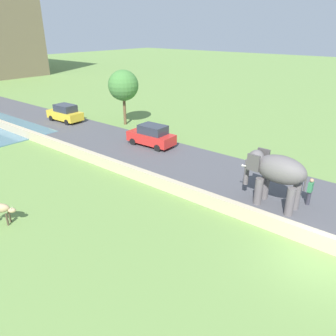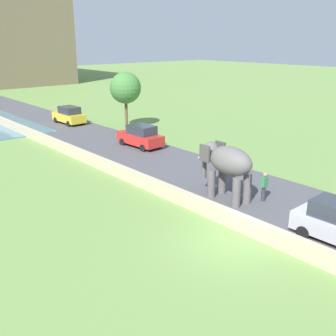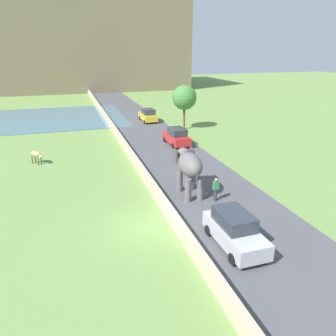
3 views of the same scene
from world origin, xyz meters
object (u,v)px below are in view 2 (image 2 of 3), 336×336
(elephant, at_px, (227,163))
(person_beside_elephant, at_px, (264,186))
(car_red, at_px, (141,136))
(car_yellow, at_px, (69,115))

(elephant, bearing_deg, person_beside_elephant, -50.24)
(car_red, bearing_deg, elephant, -105.16)
(elephant, height_order, person_beside_elephant, elephant)
(elephant, relative_size, person_beside_elephant, 2.13)
(elephant, xyz_separation_m, car_yellow, (3.15, 23.57, -1.14))
(car_red, distance_m, car_yellow, 11.95)
(car_red, xyz_separation_m, car_yellow, (-0.00, 11.95, 0.00))
(elephant, distance_m, car_yellow, 23.80)
(car_yellow, bearing_deg, elephant, -97.60)
(person_beside_elephant, bearing_deg, car_yellow, 85.74)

